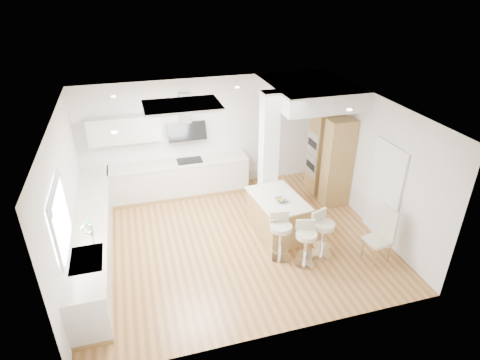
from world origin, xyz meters
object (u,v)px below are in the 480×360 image
object	(u,v)px
peninsula	(277,215)
bar_stool_a	(280,234)
bar_stool_b	(306,242)
bar_stool_c	(322,232)
dining_chair	(383,233)

from	to	relation	value
peninsula	bar_stool_a	world-z (taller)	bar_stool_a
peninsula	bar_stool_b	xyz separation A→B (m)	(0.14, -1.12, 0.08)
bar_stool_a	bar_stool_b	xyz separation A→B (m)	(0.38, -0.31, -0.03)
bar_stool_c	bar_stool_b	bearing A→B (deg)	-179.78
bar_stool_c	dining_chair	world-z (taller)	dining_chair
bar_stool_b	dining_chair	world-z (taller)	dining_chair
peninsula	dining_chair	distance (m)	2.11
bar_stool_a	dining_chair	bearing A→B (deg)	-10.40
bar_stool_a	bar_stool_c	xyz separation A→B (m)	(0.81, -0.14, -0.01)
bar_stool_b	bar_stool_a	bearing A→B (deg)	153.84
bar_stool_c	dining_chair	bearing A→B (deg)	-42.80
peninsula	dining_chair	bearing A→B (deg)	-46.38
dining_chair	bar_stool_b	bearing A→B (deg)	161.69
peninsula	dining_chair	size ratio (longest dim) A/B	1.34
peninsula	bar_stool_b	bearing A→B (deg)	-88.78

